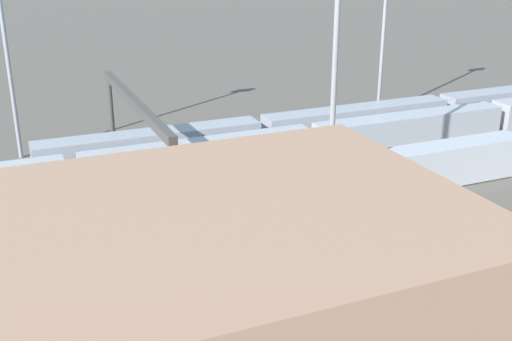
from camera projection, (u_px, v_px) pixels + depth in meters
name	position (u px, v px, depth m)	size (l,w,h in m)	color
ground_plane	(161.00, 186.00, 60.31)	(400.00, 400.00, 0.00)	#60594F
track_bed_0	(137.00, 153.00, 68.89)	(140.00, 2.80, 0.12)	#3D3833
track_bed_1	(148.00, 168.00, 64.59)	(140.00, 2.80, 0.12)	#3D3833
track_bed_2	(161.00, 185.00, 60.29)	(140.00, 2.80, 0.12)	#3D3833
track_bed_3	(176.00, 205.00, 55.99)	(140.00, 2.80, 0.12)	#4C443D
track_bed_4	(193.00, 227.00, 51.69)	(140.00, 2.80, 0.12)	#4C443D
train_on_track_1	(357.00, 123.00, 72.95)	(71.40, 3.00, 3.80)	#A8AAB2
train_on_track_2	(313.00, 145.00, 65.56)	(95.60, 3.00, 3.80)	#B7BABF
train_on_track_4	(167.00, 210.00, 50.22)	(119.80, 3.00, 3.80)	silver
light_mast_1	(337.00, 25.00, 46.47)	(2.80, 0.70, 25.25)	#9EA0A5
light_mast_2	(0.00, 0.00, 62.06)	(2.80, 0.70, 25.45)	#9EA0A5
signal_gantry	(135.00, 113.00, 56.94)	(0.70, 25.00, 8.80)	#4C4742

